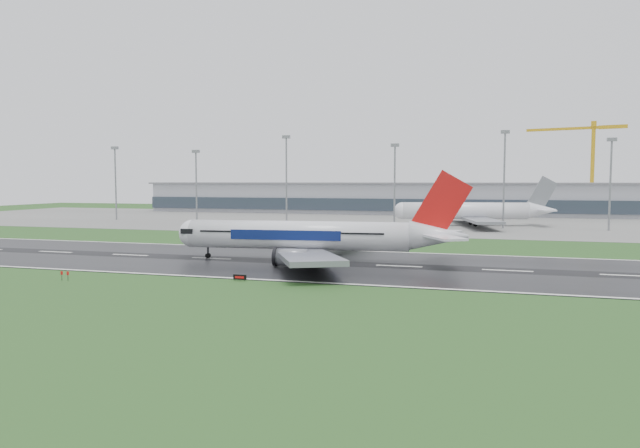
% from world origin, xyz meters
% --- Properties ---
extents(ground, '(520.00, 520.00, 0.00)m').
position_xyz_m(ground, '(0.00, 0.00, 0.00)').
color(ground, '#1F471A').
rests_on(ground, ground).
extents(runway, '(400.00, 45.00, 0.10)m').
position_xyz_m(runway, '(0.00, 0.00, 0.05)').
color(runway, black).
rests_on(runway, ground).
extents(apron, '(400.00, 130.00, 0.08)m').
position_xyz_m(apron, '(0.00, 125.00, 0.04)').
color(apron, slate).
rests_on(apron, ground).
extents(terminal, '(240.00, 36.00, 15.00)m').
position_xyz_m(terminal, '(0.00, 185.00, 7.50)').
color(terminal, '#9597A0').
rests_on(terminal, ground).
extents(main_airliner, '(65.51, 62.94, 17.76)m').
position_xyz_m(main_airliner, '(22.84, 2.54, 8.98)').
color(main_airliner, silver).
rests_on(main_airliner, runway).
extents(parked_airliner, '(71.33, 68.25, 17.62)m').
position_xyz_m(parked_airliner, '(50.32, 109.33, 8.89)').
color(parked_airliner, white).
rests_on(parked_airliner, apron).
extents(tower_crane, '(45.36, 14.08, 45.51)m').
position_xyz_m(tower_crane, '(104.68, 200.00, 22.76)').
color(tower_crane, gold).
rests_on(tower_crane, ground).
extents(runway_sign, '(2.31, 0.62, 1.04)m').
position_xyz_m(runway_sign, '(17.08, -23.40, 0.52)').
color(runway_sign, black).
rests_on(runway_sign, ground).
extents(floodmast_0, '(0.64, 0.64, 29.84)m').
position_xyz_m(floodmast_0, '(-95.30, 100.00, 14.92)').
color(floodmast_0, gray).
rests_on(floodmast_0, ground).
extents(floodmast_1, '(0.64, 0.64, 27.84)m').
position_xyz_m(floodmast_1, '(-57.38, 100.00, 13.92)').
color(floodmast_1, gray).
rests_on(floodmast_1, ground).
extents(floodmast_2, '(0.64, 0.64, 32.81)m').
position_xyz_m(floodmast_2, '(-18.72, 100.00, 16.40)').
color(floodmast_2, gray).
rests_on(floodmast_2, ground).
extents(floodmast_3, '(0.64, 0.64, 28.94)m').
position_xyz_m(floodmast_3, '(23.18, 100.00, 14.47)').
color(floodmast_3, gray).
rests_on(floodmast_3, ground).
extents(floodmast_4, '(0.64, 0.64, 32.81)m').
position_xyz_m(floodmast_4, '(61.28, 100.00, 16.41)').
color(floodmast_4, gray).
rests_on(floodmast_4, ground).
extents(floodmast_5, '(0.64, 0.64, 29.55)m').
position_xyz_m(floodmast_5, '(94.79, 100.00, 14.78)').
color(floodmast_5, gray).
rests_on(floodmast_5, ground).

